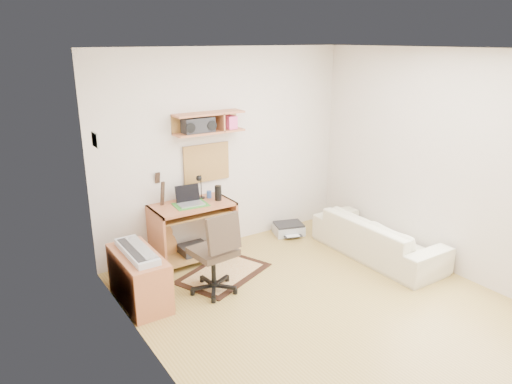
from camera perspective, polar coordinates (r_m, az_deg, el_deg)
floor at (r=5.26m, az=7.88°, el=-13.21°), size 3.60×4.00×0.01m
ceiling at (r=4.51m, az=9.34°, el=16.52°), size 3.60×4.00×0.01m
back_wall at (r=6.30m, az=-3.64°, el=5.07°), size 3.60×0.01×2.60m
left_wall at (r=3.82m, az=-12.24°, el=-3.97°), size 0.01×4.00×2.60m
right_wall at (r=6.04m, az=21.51°, el=3.28°), size 0.01×4.00×2.60m
wall_shelf at (r=5.97m, az=-5.61°, el=8.22°), size 0.90×0.25×0.26m
cork_board at (r=6.17m, az=-5.92°, el=3.49°), size 0.64×0.03×0.49m
wall_photo at (r=5.09m, az=-18.62°, el=5.91°), size 0.02×0.20×0.15m
desk at (r=6.06m, az=-7.50°, el=-4.78°), size 1.00×0.55×0.75m
laptop at (r=5.86m, az=-7.83°, el=-0.47°), size 0.33×0.33×0.23m
speaker at (r=6.00m, az=-4.54°, el=-0.12°), size 0.09×0.09×0.19m
desk_lamp at (r=6.08m, az=-6.56°, el=0.69°), size 0.11×0.11×0.32m
pencil_cup at (r=6.12m, az=-5.62°, el=-0.29°), size 0.06×0.06×0.09m
boombox at (r=5.90m, az=-6.92°, el=7.86°), size 0.39×0.18×0.20m
rug at (r=5.82m, az=-3.91°, el=-9.62°), size 1.25×1.06×0.01m
task_chair at (r=5.25m, az=-5.15°, el=-7.06°), size 0.54×0.54×0.97m
cabinet at (r=5.28m, az=-13.77°, el=-9.93°), size 0.40×0.90×0.55m
music_keyboard at (r=5.15m, az=-14.02°, el=-6.89°), size 0.24×0.75×0.07m
guitar at (r=5.98m, az=-10.92°, el=-3.19°), size 0.33×0.24×1.15m
waste_basket at (r=5.27m, az=-11.37°, el=-11.57°), size 0.25×0.25×0.27m
printer at (r=6.91m, az=3.90°, el=-4.35°), size 0.48×0.43×0.15m
sofa at (r=6.32m, az=14.38°, el=-4.50°), size 0.52×1.78×0.70m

